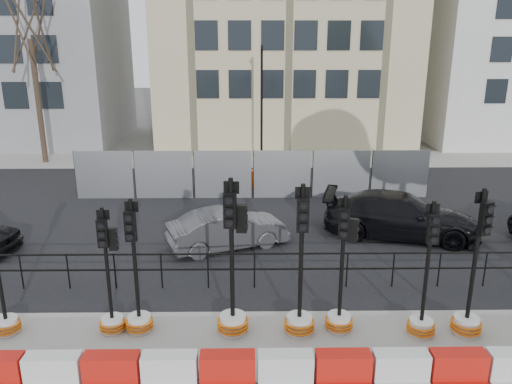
{
  "coord_description": "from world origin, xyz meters",
  "views": [
    {
      "loc": [
        -0.11,
        -10.54,
        6.19
      ],
      "look_at": [
        0.06,
        3.0,
        2.09
      ],
      "focal_mm": 35.0,
      "sensor_mm": 36.0,
      "label": 1
    }
  ],
  "objects_px": {
    "traffic_signal_a": "(4,308)",
    "traffic_signal_d": "(233,298)",
    "traffic_signal_h": "(469,306)",
    "car_c": "(401,216)"
  },
  "relations": [
    {
      "from": "traffic_signal_h",
      "to": "car_c",
      "type": "relative_size",
      "value": 0.63
    },
    {
      "from": "car_c",
      "to": "traffic_signal_d",
      "type": "bearing_deg",
      "value": 151.74
    },
    {
      "from": "traffic_signal_d",
      "to": "car_c",
      "type": "height_order",
      "value": "traffic_signal_d"
    },
    {
      "from": "traffic_signal_h",
      "to": "car_c",
      "type": "bearing_deg",
      "value": 69.79
    },
    {
      "from": "traffic_signal_a",
      "to": "traffic_signal_d",
      "type": "distance_m",
      "value": 5.0
    },
    {
      "from": "traffic_signal_a",
      "to": "traffic_signal_d",
      "type": "xyz_separation_m",
      "value": [
        5.0,
        -0.04,
        0.22
      ]
    },
    {
      "from": "traffic_signal_h",
      "to": "car_c",
      "type": "height_order",
      "value": "traffic_signal_h"
    },
    {
      "from": "traffic_signal_a",
      "to": "car_c",
      "type": "relative_size",
      "value": 0.56
    },
    {
      "from": "traffic_signal_a",
      "to": "car_c",
      "type": "xyz_separation_m",
      "value": [
        10.31,
        5.59,
        0.1
      ]
    },
    {
      "from": "traffic_signal_h",
      "to": "car_c",
      "type": "xyz_separation_m",
      "value": [
        0.18,
        5.73,
        0.03
      ]
    }
  ]
}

